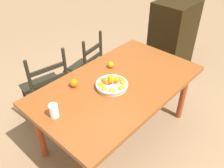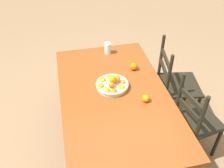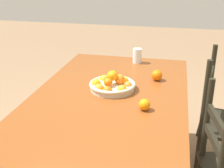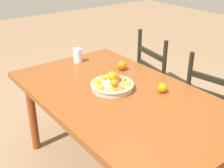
# 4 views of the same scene
# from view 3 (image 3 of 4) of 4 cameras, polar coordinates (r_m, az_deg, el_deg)

# --- Properties ---
(dining_table) EXTENTS (1.72, 1.00, 0.74)m
(dining_table) POSITION_cam_3_polar(r_m,az_deg,el_deg) (1.97, -0.53, -4.15)
(dining_table) COLOR brown
(dining_table) RESTS_ON ground
(fruit_bowl) EXTENTS (0.32, 0.32, 0.13)m
(fruit_bowl) POSITION_cam_3_polar(r_m,az_deg,el_deg) (2.00, -0.01, -0.16)
(fruit_bowl) COLOR beige
(fruit_bowl) RESTS_ON dining_table
(orange_loose_0) EXTENTS (0.07, 0.07, 0.07)m
(orange_loose_0) POSITION_cam_3_polar(r_m,az_deg,el_deg) (1.74, 6.26, -3.99)
(orange_loose_0) COLOR orange
(orange_loose_0) RESTS_ON dining_table
(orange_loose_1) EXTENTS (0.08, 0.08, 0.08)m
(orange_loose_1) POSITION_cam_3_polar(r_m,az_deg,el_deg) (2.18, 8.63, 1.67)
(orange_loose_1) COLOR orange
(orange_loose_1) RESTS_ON dining_table
(drinking_glass) EXTENTS (0.08, 0.08, 0.12)m
(drinking_glass) POSITION_cam_3_polar(r_m,az_deg,el_deg) (2.55, 4.88, 5.43)
(drinking_glass) COLOR silver
(drinking_glass) RESTS_ON dining_table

